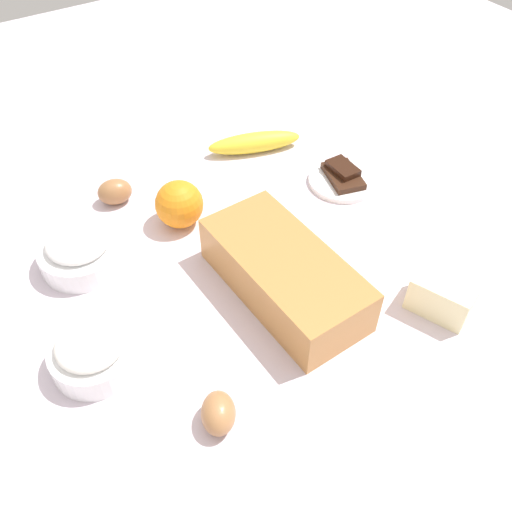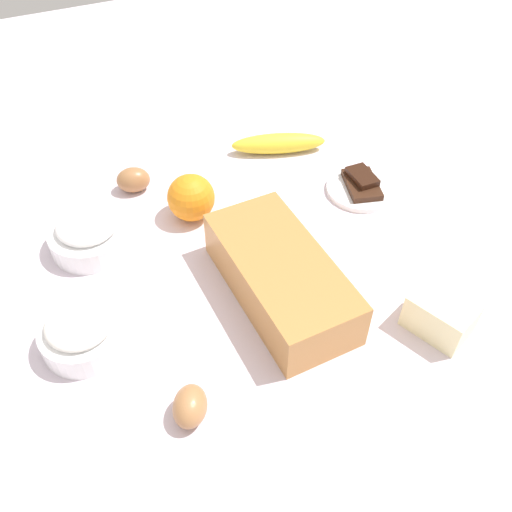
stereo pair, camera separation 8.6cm
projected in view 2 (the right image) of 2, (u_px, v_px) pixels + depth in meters
The scene contains 10 objects.
ground_plane at pixel (256, 277), 0.90m from camera, with size 2.40×2.40×0.02m, color silver.
loaf_pan at pixel (280, 276), 0.83m from camera, with size 0.28×0.14×0.08m.
flour_bowl at pixel (82, 331), 0.77m from camera, with size 0.12×0.12×0.06m.
sugar_bowl at pixel (89, 233), 0.91m from camera, with size 0.13×0.13×0.07m.
banana at pixel (279, 143), 1.11m from camera, with size 0.19×0.04×0.04m, color yellow.
orange_fruit at pixel (191, 198), 0.96m from camera, with size 0.08×0.08×0.08m, color orange.
butter_block at pixel (440, 315), 0.80m from camera, with size 0.09×0.06×0.06m, color #F4EDB2.
egg_near_butter at pixel (190, 406), 0.70m from camera, with size 0.04×0.04×0.06m, color #A97144.
egg_beside_bowl at pixel (133, 180), 1.03m from camera, with size 0.05×0.05×0.06m, color #9E6A40.
chocolate_plate at pixel (361, 187), 1.03m from camera, with size 0.13×0.13×0.03m.
Camera 2 is at (-0.55, 0.25, 0.66)m, focal length 38.74 mm.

